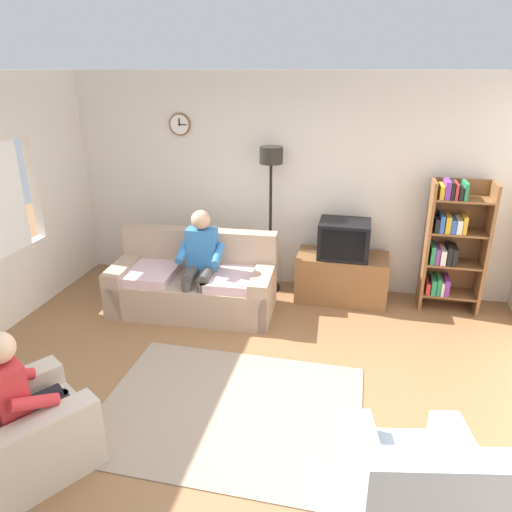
% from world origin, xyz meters
% --- Properties ---
extents(ground_plane, '(12.00, 12.00, 0.00)m').
position_xyz_m(ground_plane, '(0.00, 0.00, 0.00)').
color(ground_plane, '#8C603D').
extents(back_wall_assembly, '(6.20, 0.17, 2.70)m').
position_xyz_m(back_wall_assembly, '(-0.00, 2.66, 1.35)').
color(back_wall_assembly, silver).
rests_on(back_wall_assembly, ground_plane).
extents(couch, '(1.95, 0.99, 0.90)m').
position_xyz_m(couch, '(-0.94, 1.61, 0.31)').
color(couch, tan).
rests_on(couch, ground_plane).
extents(tv_stand, '(1.10, 0.56, 0.59)m').
position_xyz_m(tv_stand, '(0.77, 2.25, 0.29)').
color(tv_stand, brown).
rests_on(tv_stand, ground_plane).
extents(tv, '(0.60, 0.49, 0.44)m').
position_xyz_m(tv, '(0.77, 2.23, 0.81)').
color(tv, black).
rests_on(tv, tv_stand).
extents(bookshelf, '(0.68, 0.36, 1.56)m').
position_xyz_m(bookshelf, '(1.99, 2.32, 0.82)').
color(bookshelf, brown).
rests_on(bookshelf, ground_plane).
extents(floor_lamp, '(0.28, 0.28, 1.85)m').
position_xyz_m(floor_lamp, '(-0.16, 2.35, 1.45)').
color(floor_lamp, black).
rests_on(floor_lamp, ground_plane).
extents(armchair_near_window, '(1.15, 1.17, 0.90)m').
position_xyz_m(armchair_near_window, '(-1.32, -1.03, 0.29)').
color(armchair_near_window, '#BCAD99').
rests_on(armchair_near_window, ground_plane).
extents(armchair_near_bookshelf, '(0.95, 1.02, 0.90)m').
position_xyz_m(armchair_near_bookshelf, '(1.39, -0.95, 0.29)').
color(armchair_near_bookshelf, '#9EADBC').
rests_on(armchair_near_bookshelf, ground_plane).
extents(area_rug, '(2.20, 1.70, 0.01)m').
position_xyz_m(area_rug, '(-0.02, -0.10, 0.01)').
color(area_rug, gray).
rests_on(area_rug, ground_plane).
extents(person_on_couch, '(0.53, 0.55, 1.24)m').
position_xyz_m(person_on_couch, '(-0.80, 1.50, 0.70)').
color(person_on_couch, '#3372B2').
rests_on(person_on_couch, ground_plane).
extents(person_in_left_armchair, '(0.61, 0.64, 1.12)m').
position_xyz_m(person_in_left_armchair, '(-1.27, -0.96, 0.60)').
color(person_in_left_armchair, red).
rests_on(person_in_left_armchair, ground_plane).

